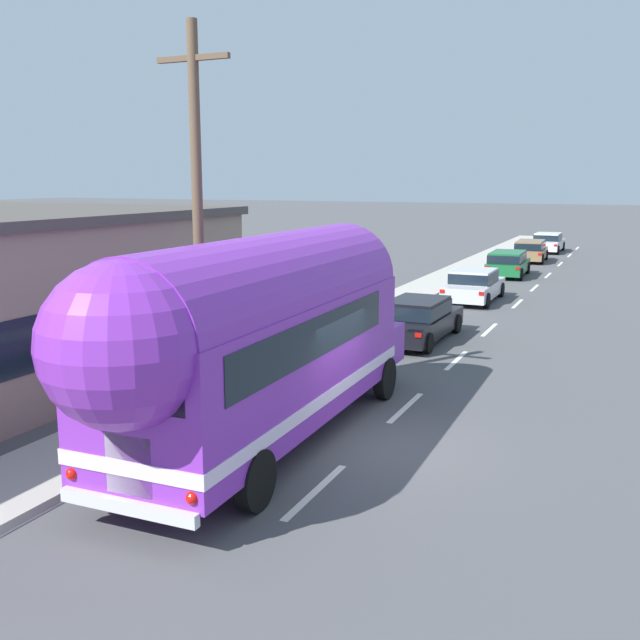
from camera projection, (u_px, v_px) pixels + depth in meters
name	position (u px, v px, depth m)	size (l,w,h in m)	color
ground_plane	(366.00, 444.00, 14.33)	(300.00, 300.00, 0.00)	#4C4C4F
lane_markings	(426.00, 320.00, 27.03)	(3.73, 80.00, 0.01)	silver
sidewalk_slab	(341.00, 328.00, 25.16)	(2.18, 90.00, 0.15)	#ADA89E
utility_pole	(198.00, 213.00, 16.11)	(1.80, 0.24, 8.50)	brown
painted_bus	(257.00, 334.00, 13.57)	(2.71, 11.02, 4.12)	purple
car_lead	(417.00, 318.00, 23.44)	(1.98, 4.81, 1.37)	black
car_second	(474.00, 284.00, 31.06)	(1.95, 4.62, 1.37)	silver
car_third	(508.00, 262.00, 38.95)	(2.04, 4.49, 1.37)	#196633
car_fourth	(530.00, 249.00, 45.94)	(1.99, 4.32, 1.37)	olive
car_fifth	(548.00, 242.00, 52.22)	(2.00, 4.73, 1.37)	white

